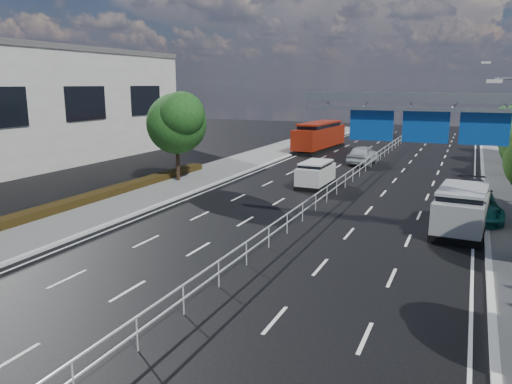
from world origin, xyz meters
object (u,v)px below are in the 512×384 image
at_px(red_bus, 319,136).
at_px(parked_car_dark, 473,193).
at_px(parked_car_teal, 473,205).
at_px(near_car_silver, 363,155).
at_px(near_car_dark, 379,130).
at_px(white_minivan, 316,174).
at_px(silver_minivan, 462,210).
at_px(overhead_gantry, 443,121).

height_order(red_bus, parked_car_dark, red_bus).
xyz_separation_m(red_bus, parked_car_teal, (15.80, -24.43, -0.84)).
distance_m(near_car_silver, near_car_dark, 26.80).
relative_size(white_minivan, near_car_silver, 0.84).
xyz_separation_m(red_bus, near_car_dark, (3.21, 19.05, -0.81)).
xyz_separation_m(white_minivan, near_car_silver, (0.98, 11.77, -0.04)).
xyz_separation_m(near_car_silver, parked_car_dark, (9.39, -13.21, -0.13)).
distance_m(near_car_silver, silver_minivan, 21.52).
bearing_deg(red_bus, near_car_silver, -45.08).
bearing_deg(overhead_gantry, white_minivan, 130.31).
relative_size(overhead_gantry, near_car_dark, 2.10).
bearing_deg(overhead_gantry, red_bus, 115.61).
bearing_deg(near_car_dark, silver_minivan, 110.97).
distance_m(white_minivan, parked_car_teal, 11.56).
bearing_deg(parked_car_teal, overhead_gantry, -113.32).
distance_m(overhead_gantry, red_bus, 33.19).
bearing_deg(overhead_gantry, silver_minivan, 67.68).
distance_m(red_bus, near_car_silver, 9.94).
bearing_deg(white_minivan, parked_car_teal, -25.18).
distance_m(white_minivan, near_car_dark, 38.44).
height_order(near_car_silver, silver_minivan, silver_minivan).
bearing_deg(parked_car_teal, silver_minivan, -107.52).
height_order(near_car_silver, parked_car_teal, near_car_silver).
xyz_separation_m(near_car_silver, near_car_dark, (-3.20, 26.61, -0.05)).
xyz_separation_m(white_minivan, near_car_dark, (-2.21, 38.37, -0.09)).
height_order(near_car_silver, near_car_dark, near_car_silver).
bearing_deg(white_minivan, overhead_gantry, -48.64).
xyz_separation_m(near_car_silver, silver_minivan, (8.87, -19.61, 0.24)).
distance_m(overhead_gantry, silver_minivan, 5.28).
distance_m(red_bus, parked_car_teal, 29.11).
bearing_deg(near_car_dark, white_minivan, 99.64).
xyz_separation_m(silver_minivan, parked_car_teal, (0.51, 2.73, -0.32)).
height_order(white_minivan, parked_car_teal, white_minivan).
relative_size(near_car_dark, parked_car_dark, 0.99).
bearing_deg(red_bus, parked_car_teal, -52.51).
bearing_deg(silver_minivan, near_car_dark, 109.02).
distance_m(overhead_gantry, white_minivan, 14.41).
height_order(red_bus, parked_car_teal, red_bus).
relative_size(overhead_gantry, near_car_silver, 2.05).
relative_size(overhead_gantry, red_bus, 0.97).
xyz_separation_m(overhead_gantry, white_minivan, (-8.81, 10.39, -4.72)).
xyz_separation_m(overhead_gantry, parked_car_dark, (1.56, 8.95, -4.89)).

